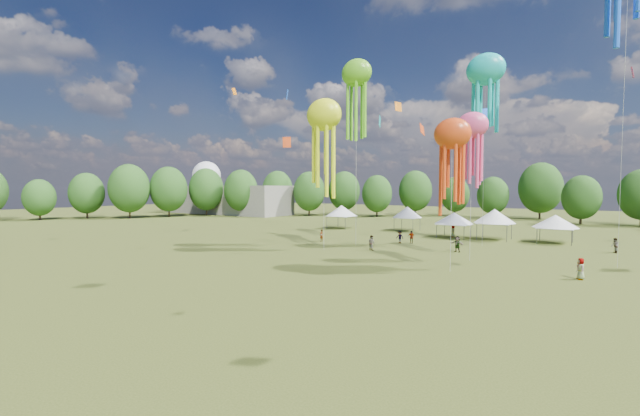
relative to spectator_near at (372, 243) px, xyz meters
The scene contains 9 objects.
ground 35.27m from the spectator_near, 79.15° to the right, with size 300.00×300.00×0.00m, color #384416.
spectator_near is the anchor object (origin of this frame).
spectators_far 11.34m from the spectator_near, 41.25° to the left, with size 33.52×23.33×1.84m.
festival_tents 19.76m from the spectator_near, 83.12° to the left, with size 39.05×10.10×4.38m.
show_kites 20.25m from the spectator_near, 20.26° to the left, with size 33.02×20.96×32.01m.
small_kites 29.55m from the spectator_near, 48.84° to the left, with size 74.04×63.31×45.64m.
treeline 28.59m from the spectator_near, 84.32° to the left, with size 201.57×95.24×13.43m.
hangar 75.36m from the spectator_near, 150.24° to the left, with size 40.00×12.00×8.00m, color gray.
radome 92.65m from the spectator_near, 151.94° to the left, with size 9.00×9.00×16.00m.
Camera 1 is at (14.36, -7.03, 7.34)m, focal length 22.16 mm.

